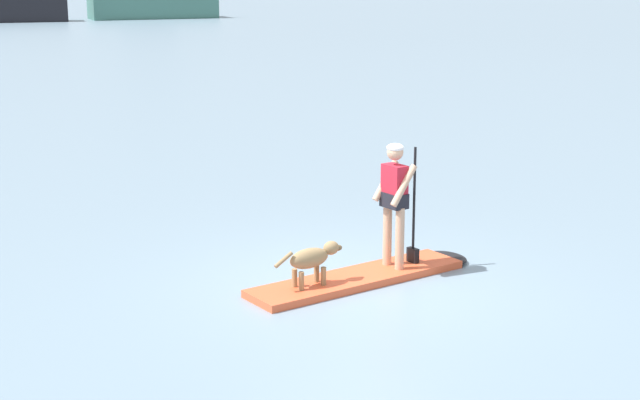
# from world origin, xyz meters

# --- Properties ---
(ground_plane) EXTENTS (400.00, 400.00, 0.00)m
(ground_plane) POSITION_xyz_m (0.00, 0.00, 0.00)
(ground_plane) COLOR gray
(paddleboard) EXTENTS (3.45, 1.07, 0.10)m
(paddleboard) POSITION_xyz_m (0.23, 0.02, 0.05)
(paddleboard) COLOR #E55933
(paddleboard) RESTS_ON ground_plane
(person_paddler) EXTENTS (0.63, 0.51, 1.69)m
(person_paddler) POSITION_xyz_m (0.63, 0.07, 1.08)
(person_paddler) COLOR tan
(person_paddler) RESTS_ON paddleboard
(dog) EXTENTS (1.03, 0.28, 0.53)m
(dog) POSITION_xyz_m (-0.71, -0.08, 0.45)
(dog) COLOR #997A51
(dog) RESTS_ON paddleboard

